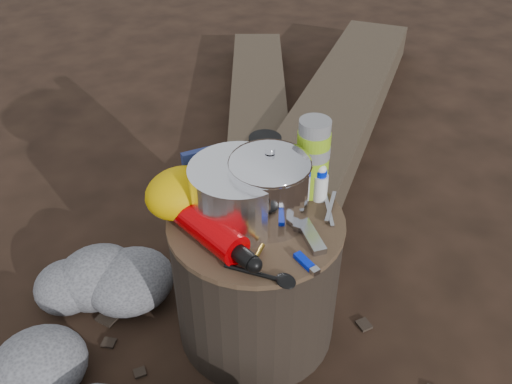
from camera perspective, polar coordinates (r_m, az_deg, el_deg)
ground at (r=1.59m, az=-0.00°, el=-13.99°), size 60.00×60.00×0.00m
stump at (r=1.44m, az=-0.00°, el=-9.02°), size 0.43×0.43×0.40m
rock_ring at (r=1.45m, az=-13.39°, el=-16.95°), size 0.39×0.86×0.17m
log_main at (r=2.45m, az=8.69°, el=8.45°), size 1.73×1.35×0.16m
log_small at (r=2.57m, az=0.23°, el=9.81°), size 0.97×1.27×0.11m
foil_windscreen at (r=1.27m, az=-1.83°, el=-0.12°), size 0.24×0.24×0.14m
camping_pot at (r=1.25m, az=1.42°, el=0.64°), size 0.19×0.19×0.19m
fuel_bottle at (r=1.23m, az=-5.47°, el=-3.59°), size 0.12×0.31×0.07m
thermos at (r=1.34m, az=6.01°, el=3.61°), size 0.08×0.08×0.21m
travel_mug at (r=1.41m, az=0.94°, el=3.63°), size 0.08×0.08×0.12m
stuff_sack at (r=1.30m, az=-7.95°, el=-0.09°), size 0.18×0.14×0.12m
food_pouch at (r=1.36m, az=-5.57°, el=2.04°), size 0.10×0.04×0.13m
lighter at (r=1.19m, az=5.14°, el=-7.30°), size 0.02×0.07×0.01m
multitool at (r=1.25m, az=5.83°, el=-4.71°), size 0.06×0.12×0.02m
pot_grabber at (r=1.34m, az=7.71°, el=-1.86°), size 0.10×0.11×0.01m
spork at (r=1.16m, az=-0.27°, el=-8.51°), size 0.12×0.14×0.01m
squeeze_bottle at (r=1.35m, az=6.82°, el=0.82°), size 0.04×0.04×0.09m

